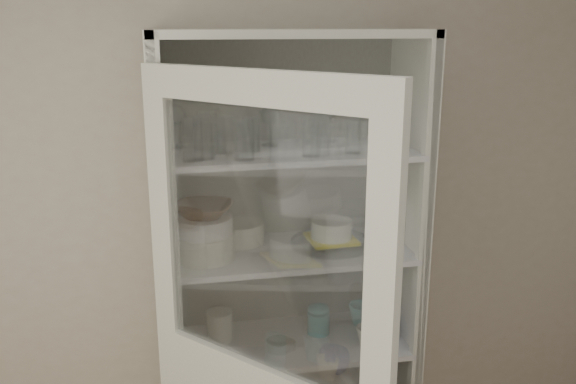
{
  "coord_description": "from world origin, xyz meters",
  "views": [
    {
      "loc": [
        -0.25,
        -0.94,
        2.12
      ],
      "look_at": [
        0.2,
        1.27,
        1.49
      ],
      "focal_mm": 38.0,
      "sensor_mm": 36.0,
      "label": 1
    }
  ],
  "objects_px": {
    "grey_bowl_stack": "(387,218)",
    "white_canister": "(220,326)",
    "mug_blue": "(377,327)",
    "mug_white": "(367,336)",
    "goblet_1": "(270,124)",
    "goblet_0": "(176,124)",
    "measuring_cups": "(279,345)",
    "goblet_2": "(328,119)",
    "pantry_cabinet": "(285,315)",
    "plate_stack_back": "(240,232)",
    "white_ramekin": "(332,229)",
    "teal_jar": "(318,321)",
    "cream_bowl": "(204,225)",
    "glass_platter": "(331,242)",
    "mug_teal": "(361,315)",
    "terracotta_bowl": "(204,210)",
    "yellow_trivet": "(331,239)",
    "plate_stack_front": "(205,246)",
    "goblet_3": "(385,123)"
  },
  "relations": [
    {
      "from": "goblet_1",
      "to": "goblet_0",
      "type": "bearing_deg",
      "value": 173.79
    },
    {
      "from": "cream_bowl",
      "to": "yellow_trivet",
      "type": "xyz_separation_m",
      "value": [
        0.51,
        0.04,
        -0.11
      ]
    },
    {
      "from": "grey_bowl_stack",
      "to": "teal_jar",
      "type": "xyz_separation_m",
      "value": [
        -0.27,
        0.02,
        -0.44
      ]
    },
    {
      "from": "pantry_cabinet",
      "to": "goblet_1",
      "type": "distance_m",
      "value": 0.81
    },
    {
      "from": "pantry_cabinet",
      "to": "plate_stack_back",
      "type": "height_order",
      "value": "pantry_cabinet"
    },
    {
      "from": "pantry_cabinet",
      "to": "mug_teal",
      "type": "bearing_deg",
      "value": -1.01
    },
    {
      "from": "terracotta_bowl",
      "to": "plate_stack_front",
      "type": "bearing_deg",
      "value": 0.0
    },
    {
      "from": "measuring_cups",
      "to": "pantry_cabinet",
      "type": "bearing_deg",
      "value": 68.96
    },
    {
      "from": "goblet_3",
      "to": "mug_blue",
      "type": "relative_size",
      "value": 1.24
    },
    {
      "from": "pantry_cabinet",
      "to": "goblet_1",
      "type": "bearing_deg",
      "value": 173.85
    },
    {
      "from": "pantry_cabinet",
      "to": "terracotta_bowl",
      "type": "distance_m",
      "value": 0.61
    },
    {
      "from": "goblet_1",
      "to": "yellow_trivet",
      "type": "xyz_separation_m",
      "value": [
        0.23,
        -0.06,
        -0.46
      ]
    },
    {
      "from": "mug_blue",
      "to": "terracotta_bowl",
      "type": "bearing_deg",
      "value": 168.87
    },
    {
      "from": "goblet_2",
      "to": "plate_stack_front",
      "type": "relative_size",
      "value": 0.82
    },
    {
      "from": "terracotta_bowl",
      "to": "mug_teal",
      "type": "xyz_separation_m",
      "value": [
        0.66,
        0.09,
        -0.54
      ]
    },
    {
      "from": "plate_stack_front",
      "to": "mug_white",
      "type": "distance_m",
      "value": 0.75
    },
    {
      "from": "goblet_0",
      "to": "grey_bowl_stack",
      "type": "bearing_deg",
      "value": -7.18
    },
    {
      "from": "grey_bowl_stack",
      "to": "white_canister",
      "type": "relative_size",
      "value": 1.61
    },
    {
      "from": "white_canister",
      "to": "yellow_trivet",
      "type": "bearing_deg",
      "value": -5.92
    },
    {
      "from": "white_ramekin",
      "to": "teal_jar",
      "type": "xyz_separation_m",
      "value": [
        -0.04,
        0.02,
        -0.41
      ]
    },
    {
      "from": "goblet_2",
      "to": "cream_bowl",
      "type": "height_order",
      "value": "goblet_2"
    },
    {
      "from": "measuring_cups",
      "to": "goblet_2",
      "type": "bearing_deg",
      "value": 38.11
    },
    {
      "from": "white_ramekin",
      "to": "white_canister",
      "type": "distance_m",
      "value": 0.61
    },
    {
      "from": "goblet_2",
      "to": "measuring_cups",
      "type": "xyz_separation_m",
      "value": [
        -0.24,
        -0.18,
        -0.87
      ]
    },
    {
      "from": "terracotta_bowl",
      "to": "white_canister",
      "type": "bearing_deg",
      "value": 60.52
    },
    {
      "from": "glass_platter",
      "to": "mug_teal",
      "type": "bearing_deg",
      "value": 17.88
    },
    {
      "from": "goblet_0",
      "to": "goblet_1",
      "type": "distance_m",
      "value": 0.36
    },
    {
      "from": "goblet_0",
      "to": "goblet_1",
      "type": "xyz_separation_m",
      "value": [
        0.35,
        -0.04,
        -0.01
      ]
    },
    {
      "from": "goblet_0",
      "to": "white_ramekin",
      "type": "relative_size",
      "value": 1.11
    },
    {
      "from": "plate_stack_back",
      "to": "mug_teal",
      "type": "distance_m",
      "value": 0.65
    },
    {
      "from": "goblet_0",
      "to": "mug_white",
      "type": "xyz_separation_m",
      "value": [
        0.71,
        -0.22,
        -0.85
      ]
    },
    {
      "from": "mug_blue",
      "to": "measuring_cups",
      "type": "bearing_deg",
      "value": 172.52
    },
    {
      "from": "goblet_2",
      "to": "plate_stack_back",
      "type": "distance_m",
      "value": 0.58
    },
    {
      "from": "teal_jar",
      "to": "goblet_0",
      "type": "bearing_deg",
      "value": 171.77
    },
    {
      "from": "goblet_1",
      "to": "mug_teal",
      "type": "height_order",
      "value": "goblet_1"
    },
    {
      "from": "plate_stack_front",
      "to": "white_ramekin",
      "type": "bearing_deg",
      "value": 5.06
    },
    {
      "from": "cream_bowl",
      "to": "white_canister",
      "type": "distance_m",
      "value": 0.48
    },
    {
      "from": "teal_jar",
      "to": "measuring_cups",
      "type": "height_order",
      "value": "teal_jar"
    },
    {
      "from": "goblet_0",
      "to": "plate_stack_back",
      "type": "relative_size",
      "value": 0.91
    },
    {
      "from": "teal_jar",
      "to": "glass_platter",
      "type": "bearing_deg",
      "value": -26.07
    },
    {
      "from": "cream_bowl",
      "to": "glass_platter",
      "type": "xyz_separation_m",
      "value": [
        0.51,
        0.04,
        -0.12
      ]
    },
    {
      "from": "glass_platter",
      "to": "white_ramekin",
      "type": "relative_size",
      "value": 1.98
    },
    {
      "from": "mug_blue",
      "to": "mug_white",
      "type": "xyz_separation_m",
      "value": [
        -0.06,
        -0.06,
        -0.01
      ]
    },
    {
      "from": "measuring_cups",
      "to": "plate_stack_front",
      "type": "bearing_deg",
      "value": 173.01
    },
    {
      "from": "goblet_1",
      "to": "cream_bowl",
      "type": "xyz_separation_m",
      "value": [
        -0.27,
        -0.11,
        -0.35
      ]
    },
    {
      "from": "terracotta_bowl",
      "to": "white_ramekin",
      "type": "relative_size",
      "value": 1.28
    },
    {
      "from": "pantry_cabinet",
      "to": "goblet_0",
      "type": "xyz_separation_m",
      "value": [
        -0.41,
        0.04,
        0.81
      ]
    },
    {
      "from": "goblet_1",
      "to": "mug_teal",
      "type": "xyz_separation_m",
      "value": [
        0.39,
        -0.01,
        -0.84
      ]
    },
    {
      "from": "cream_bowl",
      "to": "terracotta_bowl",
      "type": "distance_m",
      "value": 0.06
    },
    {
      "from": "mug_blue",
      "to": "yellow_trivet",
      "type": "bearing_deg",
      "value": 151.44
    }
  ]
}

